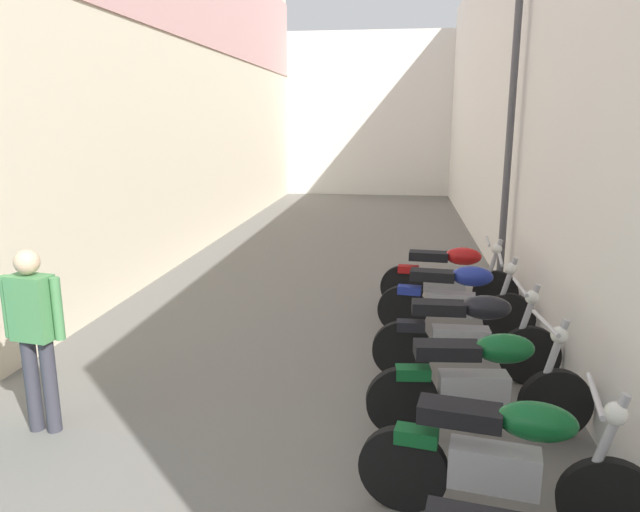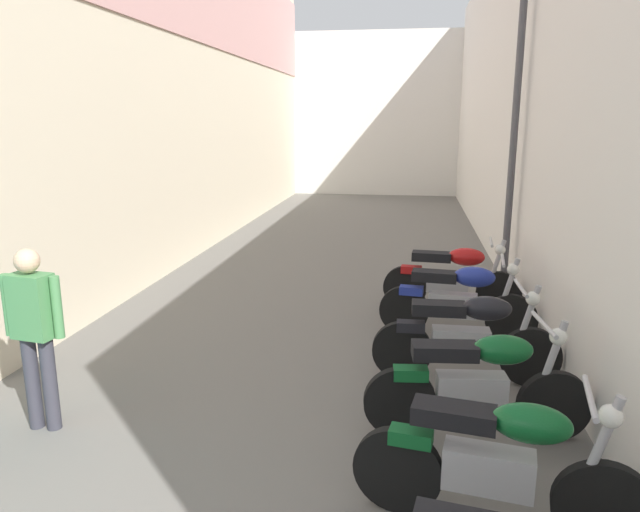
{
  "view_description": "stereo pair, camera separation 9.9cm",
  "coord_description": "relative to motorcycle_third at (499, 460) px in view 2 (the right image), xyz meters",
  "views": [
    {
      "loc": [
        1.14,
        -0.1,
        2.58
      ],
      "look_at": [
        0.38,
        5.53,
        1.25
      ],
      "focal_mm": 32.95,
      "sensor_mm": 36.0,
      "label": 1
    },
    {
      "loc": [
        1.24,
        -0.08,
        2.58
      ],
      "look_at": [
        0.38,
        5.53,
        1.25
      ],
      "focal_mm": 32.95,
      "sensor_mm": 36.0,
      "label": 2
    }
  ],
  "objects": [
    {
      "name": "ground_plane",
      "position": [
        -1.85,
        4.85,
        -0.5
      ],
      "size": [
        36.37,
        36.37,
        0.0
      ],
      "primitive_type": "plane",
      "color": "#66635E"
    },
    {
      "name": "building_left",
      "position": [
        -4.83,
        6.82,
        3.1
      ],
      "size": [
        0.45,
        20.37,
        7.12
      ],
      "color": "beige",
      "rests_on": "ground"
    },
    {
      "name": "building_right",
      "position": [
        1.14,
        6.85,
        2.5
      ],
      "size": [
        0.45,
        20.37,
        6.0
      ],
      "color": "silver",
      "rests_on": "ground"
    },
    {
      "name": "building_far_end",
      "position": [
        -1.85,
        18.04,
        2.22
      ],
      "size": [
        8.58,
        2.0,
        5.44
      ],
      "primitive_type": "cube",
      "color": "silver",
      "rests_on": "ground"
    },
    {
      "name": "motorcycle_third",
      "position": [
        0.0,
        0.0,
        0.0
      ],
      "size": [
        1.84,
        0.58,
        1.04
      ],
      "color": "black",
      "rests_on": "ground"
    },
    {
      "name": "motorcycle_fourth",
      "position": [
        0.0,
        1.13,
        0.0
      ],
      "size": [
        1.85,
        0.58,
        1.04
      ],
      "color": "black",
      "rests_on": "ground"
    },
    {
      "name": "motorcycle_fifth",
      "position": [
        0.0,
        2.21,
        0.0
      ],
      "size": [
        1.85,
        0.58,
        1.04
      ],
      "color": "black",
      "rests_on": "ground"
    },
    {
      "name": "motorcycle_sixth",
      "position": [
        0.0,
        3.41,
        0.0
      ],
      "size": [
        1.85,
        0.58,
        1.04
      ],
      "color": "black",
      "rests_on": "ground"
    },
    {
      "name": "motorcycle_seventh",
      "position": [
        0.0,
        4.45,
        0.0
      ],
      "size": [
        1.85,
        0.58,
        1.04
      ],
      "color": "black",
      "rests_on": "ground"
    },
    {
      "name": "pedestrian_mid_alley",
      "position": [
        -3.63,
        0.74,
        0.42
      ],
      "size": [
        0.52,
        0.25,
        1.57
      ],
      "color": "#383842",
      "rests_on": "ground"
    },
    {
      "name": "street_lamp",
      "position": [
        0.7,
        5.19,
        2.34
      ],
      "size": [
        0.79,
        0.18,
        4.87
      ],
      "color": "#47474C",
      "rests_on": "ground"
    }
  ]
}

